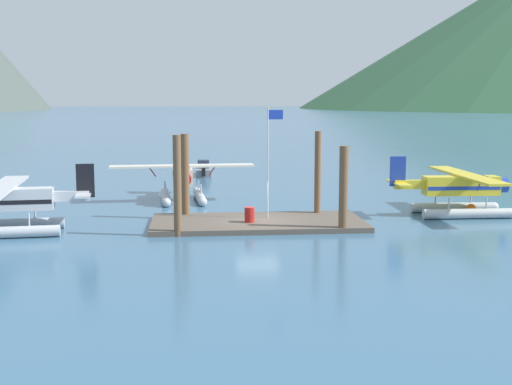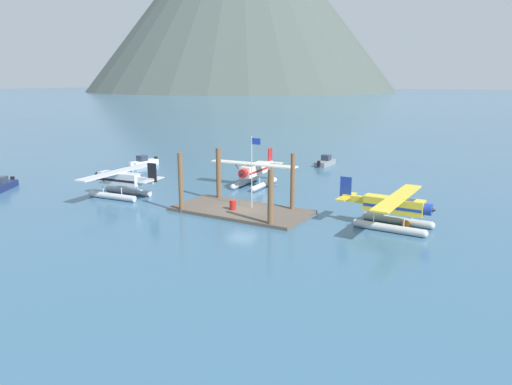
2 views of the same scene
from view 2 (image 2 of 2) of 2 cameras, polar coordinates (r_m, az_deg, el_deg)
ground_plane at (r=44.12m, az=-1.79°, el=-2.34°), size 1200.00×1200.00×0.00m
dock_platform at (r=44.08m, az=-1.79°, el=-2.15°), size 12.55×6.03×0.30m
piling_near_left at (r=43.87m, az=-8.94°, el=1.14°), size 0.44×0.44×5.54m
piling_near_right at (r=39.04m, az=1.76°, el=-0.72°), size 0.51×0.51×4.87m
piling_far_left at (r=47.93m, az=-4.46°, el=2.15°), size 0.50×0.50×5.31m
piling_far_right at (r=43.62m, az=4.37°, el=1.14°), size 0.40×0.40×5.45m
flagpole at (r=43.38m, az=-0.38°, el=3.36°), size 0.95×0.10×6.66m
fuel_drum at (r=43.74m, az=-2.78°, el=-1.48°), size 0.62×0.62×0.88m
mooring_buoy at (r=41.21m, az=17.38°, el=-3.61°), size 0.66×0.66×0.66m
seaplane_cream_bow_left at (r=54.48m, az=-0.20°, el=2.39°), size 10.47×7.97×3.84m
seaplane_yellow_stbd_fwd at (r=40.61m, az=16.08°, el=-1.94°), size 7.98×10.42×3.84m
seaplane_silver_port_aft at (r=51.48m, az=-15.90°, el=1.23°), size 7.96×10.48×3.84m
boat_white_open_west at (r=69.65m, az=-13.27°, el=3.52°), size 1.88×4.89×1.50m
boat_navy_open_sw at (r=59.92m, az=-27.96°, el=0.76°), size 3.43×4.38×1.50m
boat_grey_open_north at (r=68.81m, az=8.28°, el=3.62°), size 1.55×4.89×1.50m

